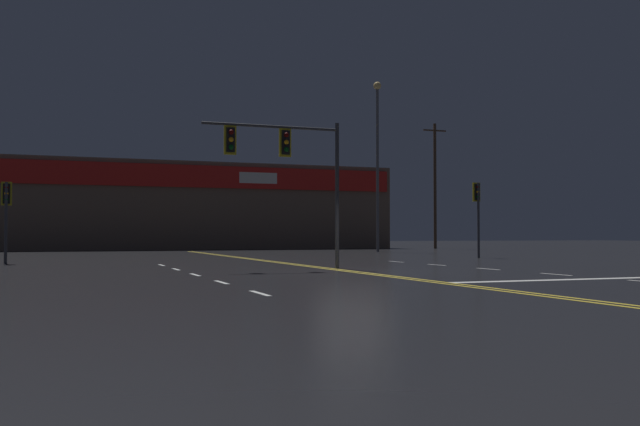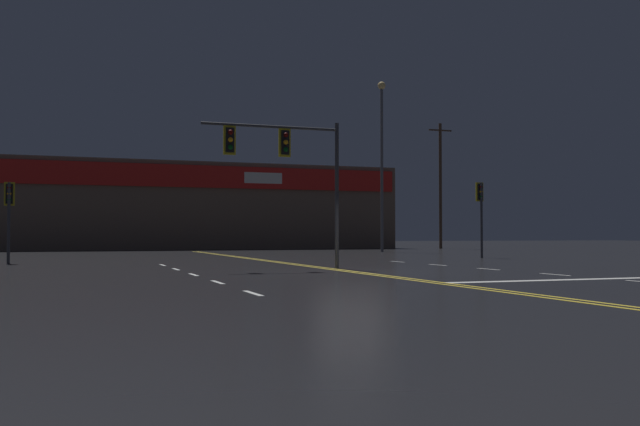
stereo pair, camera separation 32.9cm
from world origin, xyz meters
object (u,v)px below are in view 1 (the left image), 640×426
traffic_signal_corner_northwest (6,203)px  traffic_signal_corner_northeast (477,202)px  streetlight_near_left (377,147)px  traffic_signal_median (283,155)px

traffic_signal_corner_northwest → traffic_signal_corner_northeast: traffic_signal_corner_northeast is taller
traffic_signal_corner_northeast → streetlight_near_left: bearing=87.2°
traffic_signal_median → traffic_signal_corner_northwest: size_ratio=1.52×
traffic_signal_corner_northeast → traffic_signal_median: bearing=-147.9°
traffic_signal_corner_northwest → traffic_signal_corner_northeast: 22.53m
traffic_signal_corner_northeast → streetlight_near_left: 14.42m
streetlight_near_left → traffic_signal_median: bearing=-122.3°
traffic_signal_corner_northwest → traffic_signal_corner_northeast: bearing=-1.3°
streetlight_near_left → traffic_signal_corner_northeast: bearing=-92.8°
traffic_signal_median → traffic_signal_corner_northwest: (-9.31, 8.81, -1.47)m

